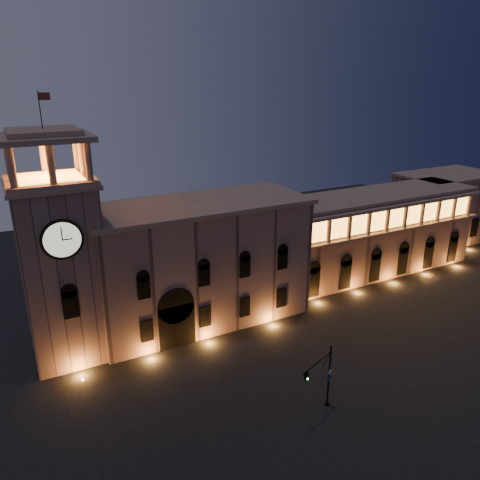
# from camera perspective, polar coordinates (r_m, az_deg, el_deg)

# --- Properties ---
(ground) EXTENTS (160.00, 160.00, 0.00)m
(ground) POSITION_cam_1_polar(r_m,az_deg,el_deg) (55.32, 6.88, -18.57)
(ground) COLOR black
(ground) RESTS_ON ground
(government_building) EXTENTS (30.80, 12.80, 17.60)m
(government_building) POSITION_cam_1_polar(r_m,az_deg,el_deg) (66.86, -4.93, -2.73)
(government_building) COLOR #805E54
(government_building) RESTS_ON ground
(clock_tower) EXTENTS (9.80, 9.80, 32.40)m
(clock_tower) POSITION_cam_1_polar(r_m,az_deg,el_deg) (60.50, -20.96, -2.66)
(clock_tower) COLOR #805E54
(clock_tower) RESTS_ON ground
(colonnade_wing) EXTENTS (40.60, 11.50, 14.50)m
(colonnade_wing) POSITION_cam_1_polar(r_m,az_deg,el_deg) (86.84, 15.72, 0.88)
(colonnade_wing) COLOR #7B594F
(colonnade_wing) RESTS_ON ground
(secondary_building) EXTENTS (20.00, 12.00, 14.00)m
(secondary_building) POSITION_cam_1_polar(r_m,az_deg,el_deg) (109.48, 23.59, 3.59)
(secondary_building) COLOR #7B594F
(secondary_building) RESTS_ON ground
(traffic_light) EXTENTS (5.10, 2.17, 7.41)m
(traffic_light) POSITION_cam_1_polar(r_m,az_deg,el_deg) (51.96, 10.27, -16.25)
(traffic_light) COLOR black
(traffic_light) RESTS_ON ground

